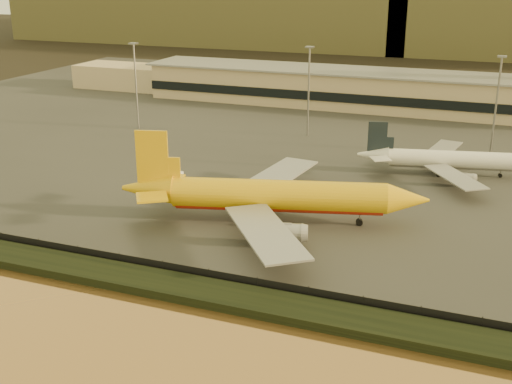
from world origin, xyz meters
TOP-DOWN VIEW (x-y plane):
  - ground at (0.00, 0.00)m, footprint 900.00×900.00m
  - embankment at (0.00, -17.00)m, footprint 320.00×7.00m
  - tarmac at (0.00, 95.00)m, footprint 320.00×220.00m
  - perimeter_fence at (0.00, -13.00)m, footprint 300.00×0.05m
  - terminal_building at (-14.52, 125.55)m, footprint 202.00×25.00m
  - apron_light_masts at (15.00, 75.00)m, footprint 152.20×12.20m
  - dhl_cargo_jet at (2.84, 14.01)m, footprint 57.48×55.08m
  - white_narrowbody_jet at (31.25, 56.38)m, footprint 41.99×40.32m
  - gse_vehicle_yellow at (7.27, 24.76)m, footprint 4.22×2.94m
  - gse_vehicle_white at (-27.23, 31.06)m, footprint 4.20×2.48m

SIDE VIEW (x-z plane):
  - ground at x=0.00m, z-range 0.00..0.00m
  - tarmac at x=0.00m, z-range 0.00..0.20m
  - embankment at x=0.00m, z-range 0.00..1.40m
  - gse_vehicle_yellow at x=7.27m, z-range 0.20..1.93m
  - gse_vehicle_white at x=-27.23m, z-range 0.20..1.97m
  - perimeter_fence at x=0.00m, z-range 0.20..2.40m
  - white_narrowbody_jet at x=31.25m, z-range -2.25..9.90m
  - dhl_cargo_jet at x=2.84m, z-range -3.30..14.09m
  - terminal_building at x=-14.52m, z-range -0.05..12.55m
  - apron_light_masts at x=15.00m, z-range 3.00..28.40m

